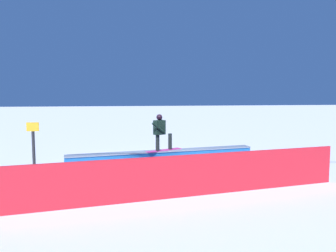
# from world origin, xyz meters

# --- Properties ---
(ground_plane) EXTENTS (120.00, 120.00, 0.00)m
(ground_plane) POSITION_xyz_m (0.00, 0.00, 0.00)
(ground_plane) COLOR white
(grind_box) EXTENTS (7.06, 1.61, 0.60)m
(grind_box) POSITION_xyz_m (0.00, 0.00, 0.27)
(grind_box) COLOR blue
(grind_box) RESTS_ON ground_plane
(snowboarder) EXTENTS (1.43, 0.95, 1.35)m
(snowboarder) POSITION_xyz_m (0.13, 0.07, 1.33)
(snowboarder) COLOR #BD2F7F
(snowboarder) RESTS_ON grind_box
(safety_fence) EXTENTS (9.36, 1.59, 1.11)m
(safety_fence) POSITION_xyz_m (0.00, 3.70, 0.56)
(safety_fence) COLOR red
(safety_fence) RESTS_ON ground_plane
(trail_marker) EXTENTS (0.40, 0.10, 1.74)m
(trail_marker) POSITION_xyz_m (4.50, 0.44, 0.94)
(trail_marker) COLOR #262628
(trail_marker) RESTS_ON ground_plane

